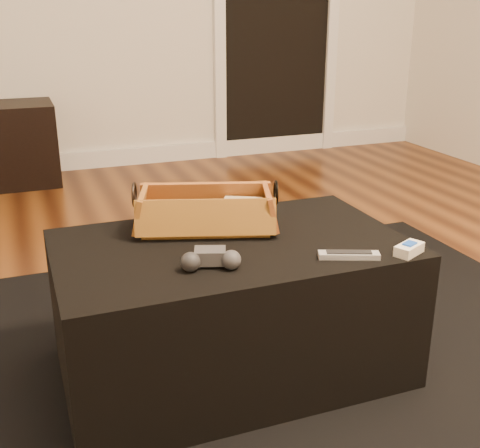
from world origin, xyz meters
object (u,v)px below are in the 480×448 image
object	(u,v)px
cream_gadget	(409,249)
tv_remote	(199,222)
ottoman	(231,307)
game_controller	(211,259)
wicker_basket	(206,213)
silver_remote	(349,255)

from	to	relation	value
cream_gadget	tv_remote	bearing A→B (deg)	141.84
ottoman	cream_gadget	bearing A→B (deg)	-30.96
tv_remote	game_controller	size ratio (longest dim) A/B	1.37
ottoman	wicker_basket	world-z (taller)	wicker_basket
game_controller	cream_gadget	world-z (taller)	game_controller
tv_remote	wicker_basket	xyz separation A→B (m)	(0.03, 0.01, 0.02)
ottoman	tv_remote	xyz separation A→B (m)	(-0.06, 0.12, 0.24)
tv_remote	game_controller	xyz separation A→B (m)	(-0.05, -0.28, -0.00)
tv_remote	cream_gadget	distance (m)	0.61
wicker_basket	cream_gadget	world-z (taller)	wicker_basket
ottoman	wicker_basket	distance (m)	0.29
ottoman	silver_remote	bearing A→B (deg)	-40.52
cream_gadget	ottoman	bearing A→B (deg)	149.04
wicker_basket	game_controller	size ratio (longest dim) A/B	2.86
silver_remote	cream_gadget	world-z (taller)	cream_gadget
tv_remote	cream_gadget	world-z (taller)	tv_remote
wicker_basket	ottoman	bearing A→B (deg)	-76.32
ottoman	game_controller	bearing A→B (deg)	-126.24
wicker_basket	cream_gadget	xyz separation A→B (m)	(0.46, -0.39, -0.04)
ottoman	wicker_basket	bearing A→B (deg)	103.68
tv_remote	wicker_basket	world-z (taller)	wicker_basket
game_controller	cream_gadget	xyz separation A→B (m)	(0.54, -0.10, -0.01)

